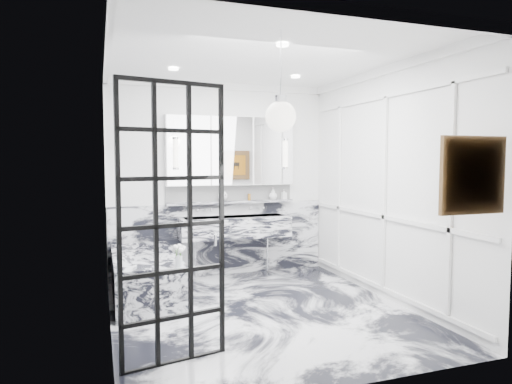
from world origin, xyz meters
name	(u,v)px	position (x,y,z in m)	size (l,w,h in m)	color
floor	(261,312)	(0.00, 0.00, 0.00)	(3.60, 3.60, 0.00)	silver
ceiling	(261,56)	(0.00, 0.00, 2.80)	(3.60, 3.60, 0.00)	white
wall_back	(220,180)	(0.00, 1.80, 1.40)	(3.60, 3.60, 0.00)	white
wall_front	(345,201)	(0.00, -1.80, 1.40)	(3.60, 3.60, 0.00)	white
wall_left	(108,190)	(-1.60, 0.00, 1.40)	(3.60, 3.60, 0.00)	white
wall_right	(386,184)	(1.60, 0.00, 1.40)	(3.60, 3.60, 0.00)	white
marble_clad_back	(221,239)	(0.00, 1.78, 0.53)	(3.18, 0.05, 1.05)	silver
marble_clad_left	(109,196)	(-1.59, 0.00, 1.34)	(0.02, 3.56, 2.68)	silver
panel_molding	(384,192)	(1.58, 0.00, 1.30)	(0.03, 3.40, 2.30)	white
soap_bottle_a	(273,194)	(0.80, 1.71, 1.18)	(0.07, 0.07, 0.18)	#8C5919
soap_bottle_b	(284,194)	(0.98, 1.71, 1.17)	(0.07, 0.07, 0.16)	#4C4C51
soap_bottle_c	(273,194)	(0.80, 1.71, 1.17)	(0.12, 0.12, 0.16)	silver
face_pot	(223,196)	(0.01, 1.71, 1.17)	(0.15, 0.15, 0.15)	white
amber_bottle	(249,197)	(0.42, 1.71, 1.14)	(0.04, 0.04, 0.10)	#8C5919
flower_vase	(179,261)	(-0.89, 0.12, 0.61)	(0.08, 0.08, 0.12)	silver
crittall_door	(173,225)	(-1.11, -0.96, 1.16)	(0.88, 0.04, 2.32)	black
artwork	(473,175)	(1.20, -1.76, 1.57)	(0.54, 0.05, 0.54)	#B47712
pendant_light	(281,117)	(-0.25, -1.18, 2.05)	(0.25, 0.25, 0.25)	white
trough_sink	(235,227)	(0.15, 1.55, 0.73)	(1.60, 0.45, 0.30)	silver
ledge	(231,202)	(0.15, 1.72, 1.07)	(1.90, 0.14, 0.04)	silver
subway_tile	(230,193)	(0.15, 1.78, 1.21)	(1.90, 0.03, 0.23)	white
mirror_cabinet	(231,151)	(0.15, 1.73, 1.82)	(1.90, 0.16, 1.00)	white
sconce_left	(176,153)	(-0.67, 1.63, 1.78)	(0.07, 0.07, 0.40)	white
sconce_right	(286,154)	(0.97, 1.63, 1.78)	(0.07, 0.07, 0.40)	white
bathtub	(145,277)	(-1.18, 0.90, 0.28)	(0.75, 1.65, 0.55)	silver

